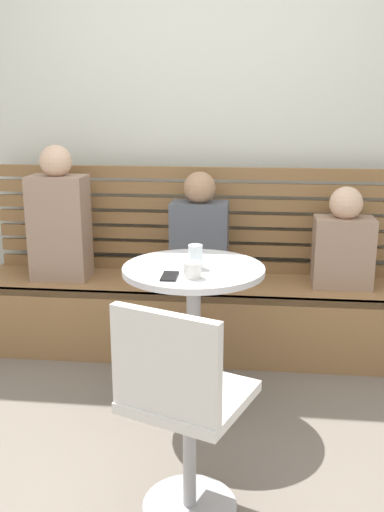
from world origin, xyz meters
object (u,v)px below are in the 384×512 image
Objects in this scene: booth_bench at (198,316)px; phone_on_table at (170,276)px; cafe_table at (194,310)px; person_child_middle at (199,234)px; cup_ceramic_white at (193,270)px; white_chair at (181,406)px; person_adult at (59,220)px; cup_water_clear at (195,256)px; person_child_left at (343,243)px.

booth_bench is 1.02m from phone_on_table.
cafe_table is 0.76m from person_child_middle.
cup_ceramic_white is (0.06, -0.87, 0.55)m from booth_bench.
person_adult is at bearing 122.01° from white_chair.
person_adult is 5.82× the size of phone_on_table.
person_child_middle is (0.01, 0.03, 0.51)m from booth_bench.
cup_ceramic_white reaches higher than booth_bench.
white_chair is 0.86m from cup_water_clear.
cup_water_clear is at bearing -85.16° from booth_bench.
person_adult is at bearing 142.38° from cafe_table.
cup_water_clear is (0.06, -0.71, 0.57)m from booth_bench.
person_child_middle is at bearing 94.14° from cup_water_clear.
white_chair is 1.04× the size of person_adult.
phone_on_table reaches higher than booth_bench.
person_child_left reaches higher than booth_bench.
booth_bench is 33.75× the size of cup_ceramic_white.
cup_ceramic_white is at bearing -131.37° from person_child_left.
person_child_left is at bearing 1.08° from person_adult.
person_child_middle is at bearing 2.55° from person_adult.
white_chair reaches higher than cafe_table.
person_child_left is 1.08m from cup_water_clear.
white_chair is at bearing -78.56° from phone_on_table.
booth_bench is 3.18× the size of white_chair.
cup_ceramic_white is (0.01, -0.17, 0.26)m from cafe_table.
booth_bench is 3.65× the size of cafe_table.
person_adult is at bearing 132.54° from phone_on_table.
white_chair is at bearing -87.60° from cup_water_clear.
person_adult is 1.22× the size of person_child_middle.
person_adult is 1.14m from cup_water_clear.
cafe_table is 1.25× the size of person_child_left.
person_child_left is at bearing 1.75° from booth_bench.
phone_on_table is (-0.05, -0.90, 0.01)m from person_child_middle.
cup_water_clear is at bearing -54.51° from cafe_table.
cup_water_clear is (0.05, -0.74, 0.06)m from person_child_middle.
person_child_middle is (-0.09, 1.53, 0.27)m from white_chair.
cup_ceramic_white is 0.57× the size of phone_on_table.
person_child_left is 7.40× the size of cup_ceramic_white.
cafe_table is at bearing 94.66° from cup_ceramic_white.
person_child_middle is 0.90m from cup_ceramic_white.
person_adult is at bearing -178.92° from person_child_left.
booth_bench is 0.76m from cafe_table.
white_chair is 1.44× the size of person_child_left.
booth_bench is at bearing 87.08° from phone_on_table.
cup_ceramic_white reaches higher than phone_on_table.
phone_on_table is (-0.09, -0.18, 0.23)m from cafe_table.
cafe_table is at bearing -37.62° from person_adult.
phone_on_table is at bearing -92.86° from person_child_middle.
phone_on_table is at bearing -121.27° from cup_water_clear.
booth_bench is at bearing 94.20° from cup_ceramic_white.
person_child_left is (1.69, 0.03, -0.11)m from person_adult.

